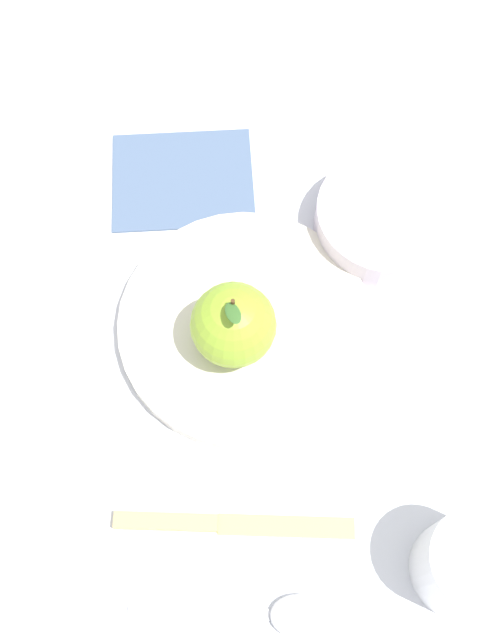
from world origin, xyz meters
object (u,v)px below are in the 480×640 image
at_px(cup, 464,565).
at_px(side_bowl, 381,218).
at_px(spoon, 272,615).
at_px(dinner_plate, 240,325).
at_px(linen_napkin, 178,179).
at_px(apple, 228,325).
at_px(knife, 206,524).

bearing_deg(cup, side_bowl, -174.82).
bearing_deg(spoon, side_bowl, 161.57).
relative_size(dinner_plate, side_bowl, 1.73).
xyz_separation_m(spoon, linen_napkin, (-0.43, -0.08, -0.00)).
xyz_separation_m(apple, spoon, (0.24, 0.03, -0.05)).
distance_m(cup, linen_napkin, 0.46).
height_order(cup, linen_napkin, cup).
distance_m(dinner_plate, spoon, 0.26).
height_order(dinner_plate, cup, cup).
height_order(cup, knife, cup).
bearing_deg(side_bowl, cup, 5.18).
bearing_deg(spoon, cup, 102.07).
bearing_deg(linen_napkin, side_bowl, 72.15).
bearing_deg(spoon, knife, -144.20).
distance_m(apple, side_bowl, 0.20).
distance_m(knife, linen_napkin, 0.35).
relative_size(side_bowl, spoon, 0.84).
relative_size(dinner_plate, spoon, 1.45).
bearing_deg(spoon, apple, -172.40).
xyz_separation_m(side_bowl, knife, (0.29, -0.17, -0.02)).
distance_m(cup, knife, 0.21).
relative_size(knife, spoon, 1.25).
bearing_deg(dinner_plate, spoon, 4.55).
height_order(side_bowl, knife, side_bowl).
bearing_deg(knife, spoon, 35.80).
bearing_deg(apple, cup, 41.69).
height_order(apple, spoon, apple).
relative_size(side_bowl, knife, 0.67).
height_order(dinner_plate, side_bowl, side_bowl).
distance_m(apple, knife, 0.17).
xyz_separation_m(side_bowl, spoon, (0.36, -0.12, -0.02)).
bearing_deg(apple, side_bowl, 129.48).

